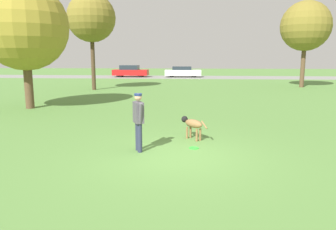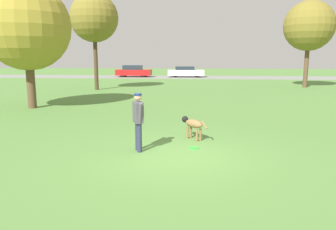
{
  "view_description": "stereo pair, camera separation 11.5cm",
  "coord_description": "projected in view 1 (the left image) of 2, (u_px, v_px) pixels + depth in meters",
  "views": [
    {
      "loc": [
        0.41,
        -8.24,
        2.6
      ],
      "look_at": [
        -0.3,
        1.11,
        0.9
      ],
      "focal_mm": 35.0,
      "sensor_mm": 36.0,
      "label": 1
    },
    {
      "loc": [
        0.53,
        -8.23,
        2.6
      ],
      "look_at": [
        -0.3,
        1.11,
        0.9
      ],
      "focal_mm": 35.0,
      "sensor_mm": 36.0,
      "label": 2
    }
  ],
  "objects": [
    {
      "name": "tree_near_left",
      "position": [
        24.0,
        27.0,
        15.75
      ],
      "size": [
        4.22,
        4.22,
        6.1
      ],
      "color": "brown",
      "rests_on": "ground_plane"
    },
    {
      "name": "ground_plane",
      "position": [
        176.0,
        156.0,
        8.58
      ],
      "size": [
        120.0,
        120.0,
        0.0
      ],
      "primitive_type": "plane",
      "color": "#56843D"
    },
    {
      "name": "frisbee",
      "position": [
        194.0,
        148.0,
        9.33
      ],
      "size": [
        0.28,
        0.28,
        0.02
      ],
      "color": "#33D838",
      "rests_on": "ground_plane"
    },
    {
      "name": "tree_far_right",
      "position": [
        306.0,
        26.0,
        26.6
      ],
      "size": [
        4.03,
        4.03,
        7.01
      ],
      "color": "brown",
      "rests_on": "ground_plane"
    },
    {
      "name": "parked_car_red",
      "position": [
        130.0,
        71.0,
        40.59
      ],
      "size": [
        4.36,
        1.82,
        1.45
      ],
      "rotation": [
        0.0,
        0.0,
        -0.02
      ],
      "color": "red",
      "rests_on": "ground_plane"
    },
    {
      "name": "far_road_strip",
      "position": [
        190.0,
        77.0,
        40.2
      ],
      "size": [
        120.0,
        6.0,
        0.01
      ],
      "color": "gray",
      "rests_on": "ground_plane"
    },
    {
      "name": "dog",
      "position": [
        192.0,
        124.0,
        10.29
      ],
      "size": [
        0.86,
        0.94,
        0.69
      ],
      "rotation": [
        0.0,
        0.0,
        2.3
      ],
      "color": "olive",
      "rests_on": "ground_plane"
    },
    {
      "name": "person",
      "position": [
        138.0,
        118.0,
        8.9
      ],
      "size": [
        0.36,
        0.64,
        1.61
      ],
      "rotation": [
        0.0,
        0.0,
        -1.15
      ],
      "color": "#2D334C",
      "rests_on": "ground_plane"
    },
    {
      "name": "parked_car_white",
      "position": [
        183.0,
        72.0,
        40.22
      ],
      "size": [
        4.48,
        1.93,
        1.32
      ],
      "rotation": [
        0.0,
        0.0,
        0.04
      ],
      "color": "white",
      "rests_on": "ground_plane"
    },
    {
      "name": "tree_far_left",
      "position": [
        91.0,
        18.0,
        24.44
      ],
      "size": [
        3.62,
        3.62,
        7.22
      ],
      "color": "#4C3826",
      "rests_on": "ground_plane"
    }
  ]
}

